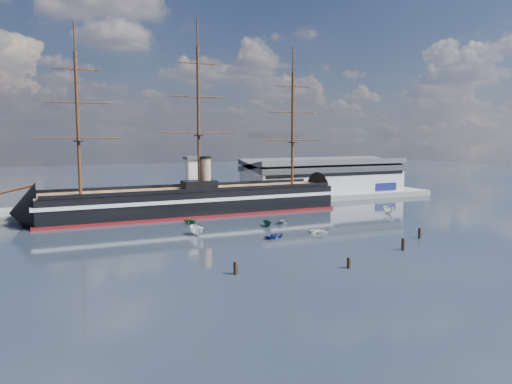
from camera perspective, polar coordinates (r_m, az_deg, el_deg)
name	(u,v)px	position (r m, az deg, el deg)	size (l,w,h in m)	color
ground	(221,225)	(133.40, -4.03, -3.79)	(600.00, 600.00, 0.00)	black
quay	(210,206)	(170.17, -5.26, -1.57)	(180.00, 18.00, 2.00)	slate
warehouse	(324,177)	(194.19, 7.75, 1.76)	(63.00, 21.00, 11.60)	#B7BABC
quay_tower	(193,179)	(164.00, -7.24, 1.53)	(5.00, 5.00, 15.00)	silver
warship	(188,202)	(150.53, -7.82, -1.10)	(112.89, 16.38, 53.94)	black
motorboat_a	(197,235)	(120.30, -6.77, -4.95)	(7.44, 2.73, 2.98)	white
motorboat_b	(276,238)	(116.72, 2.24, -5.26)	(3.43, 1.37, 1.60)	navy
motorboat_c	(268,226)	(131.25, 1.33, -3.94)	(4.90, 1.80, 1.96)	#114A2D
motorboat_d	(190,224)	(135.72, -7.54, -3.65)	(6.27, 2.72, 2.30)	#134F27
motorboat_e	(320,233)	(123.29, 7.32, -4.68)	(2.85, 1.14, 1.33)	white
motorboat_f	(389,213)	(158.48, 14.91, -2.36)	(6.63, 2.43, 2.65)	white
motorboat_g	(281,224)	(135.23, 2.90, -3.64)	(5.84, 2.53, 2.14)	slate
piling_near_left	(235,274)	(86.87, -2.38, -9.38)	(0.64, 0.64, 2.92)	black
piling_near_mid	(348,268)	(92.10, 10.53, -8.57)	(0.64, 0.64, 2.71)	black
piling_near_right	(403,250)	(108.70, 16.42, -6.40)	(0.64, 0.64, 3.25)	black
piling_far_right	(419,238)	(122.11, 18.17, -5.06)	(0.64, 0.64, 3.14)	black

